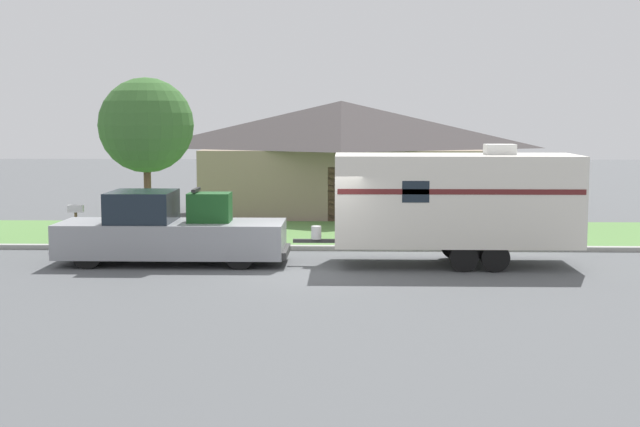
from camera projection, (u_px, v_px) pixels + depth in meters
The scene contains 8 objects.
ground_plane at pixel (314, 272), 23.27m from camera, with size 120.00×120.00×0.00m, color #515456.
curb_strip at pixel (319, 248), 26.99m from camera, with size 80.00×0.30×0.14m.
lawn_strip at pixel (322, 234), 30.62m from camera, with size 80.00×7.00×0.03m.
house_across_street at pixel (341, 155), 37.12m from camera, with size 11.99×6.81×4.67m.
pickup_truck at pixel (169, 232), 24.48m from camera, with size 6.29×2.10×2.08m.
travel_trailer at pixel (456, 200), 24.16m from camera, with size 7.68×2.47×3.30m.
mailbox at pixel (76, 215), 27.76m from camera, with size 0.48×0.20×1.28m.
tree_in_yard at pixel (146, 126), 29.00m from camera, with size 3.10×3.10×5.30m.
Camera 1 is at (0.79, -22.95, 4.07)m, focal length 50.00 mm.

